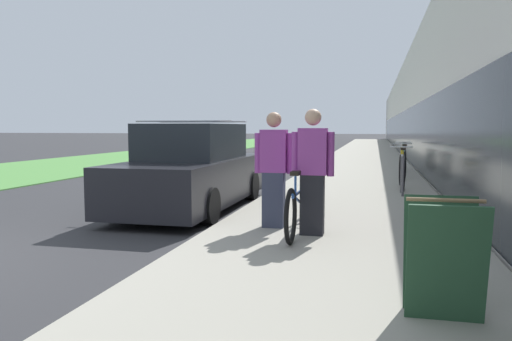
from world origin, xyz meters
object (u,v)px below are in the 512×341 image
(person_bystander, at_px, (274,170))
(parked_sedan_curbside, at_px, (193,171))
(cruiser_bike_nearest, at_px, (402,171))
(tandem_bicycle, at_px, (302,202))
(cruiser_bike_middle, at_px, (403,164))
(person_rider, at_px, (313,172))
(bike_rack_hoop, at_px, (402,170))
(sandwich_board_sign, at_px, (444,257))
(cruiser_bike_farthest, at_px, (404,159))

(person_bystander, bearing_deg, parked_sedan_curbside, 134.38)
(parked_sedan_curbside, bearing_deg, cruiser_bike_nearest, 38.85)
(tandem_bicycle, relative_size, cruiser_bike_middle, 1.48)
(person_rider, bearing_deg, cruiser_bike_nearest, 75.68)
(cruiser_bike_middle, bearing_deg, bike_rack_hoop, -93.36)
(sandwich_board_sign, bearing_deg, cruiser_bike_nearest, 89.23)
(person_bystander, bearing_deg, bike_rack_hoop, 63.75)
(cruiser_bike_farthest, relative_size, sandwich_board_sign, 2.08)
(person_rider, bearing_deg, parked_sedan_curbside, 137.18)
(bike_rack_hoop, bearing_deg, tandem_bicycle, -111.20)
(cruiser_bike_nearest, height_order, cruiser_bike_middle, cruiser_bike_middle)
(person_bystander, height_order, bike_rack_hoop, person_bystander)
(person_rider, height_order, cruiser_bike_nearest, person_rider)
(person_bystander, relative_size, bike_rack_hoop, 1.93)
(cruiser_bike_farthest, xyz_separation_m, parked_sedan_curbside, (-4.27, -8.09, 0.20))
(cruiser_bike_nearest, distance_m, cruiser_bike_farthest, 4.90)
(bike_rack_hoop, bearing_deg, sandwich_board_sign, -90.47)
(tandem_bicycle, height_order, bike_rack_hoop, tandem_bicycle)
(cruiser_bike_middle, relative_size, parked_sedan_curbside, 0.38)
(tandem_bicycle, distance_m, cruiser_bike_middle, 7.84)
(cruiser_bike_middle, relative_size, sandwich_board_sign, 2.00)
(tandem_bicycle, distance_m, cruiser_bike_farthest, 10.29)
(cruiser_bike_middle, bearing_deg, cruiser_bike_farthest, 86.82)
(cruiser_bike_farthest, height_order, sandwich_board_sign, cruiser_bike_farthest)
(person_rider, xyz_separation_m, cruiser_bike_farthest, (1.72, 10.46, -0.44))
(cruiser_bike_nearest, xyz_separation_m, sandwich_board_sign, (-0.11, -8.20, 0.05))
(tandem_bicycle, relative_size, bike_rack_hoop, 3.16)
(tandem_bicycle, height_order, cruiser_bike_nearest, cruiser_bike_nearest)
(tandem_bicycle, height_order, person_bystander, person_bystander)
(person_bystander, height_order, cruiser_bike_farthest, person_bystander)
(cruiser_bike_farthest, bearing_deg, person_bystander, -102.91)
(cruiser_bike_middle, bearing_deg, parked_sedan_curbside, -126.36)
(person_rider, distance_m, bike_rack_hoop, 4.57)
(bike_rack_hoop, relative_size, sandwich_board_sign, 0.94)
(tandem_bicycle, bearing_deg, person_rider, -61.82)
(cruiser_bike_nearest, relative_size, sandwich_board_sign, 1.92)
(person_rider, xyz_separation_m, parked_sedan_curbside, (-2.55, 2.37, -0.24))
(tandem_bicycle, bearing_deg, cruiser_bike_nearest, 72.92)
(cruiser_bike_farthest, distance_m, sandwich_board_sign, 13.10)
(sandwich_board_sign, bearing_deg, tandem_bicycle, 116.66)
(tandem_bicycle, xyz_separation_m, bike_rack_hoop, (1.55, 4.00, 0.14))
(person_rider, distance_m, parked_sedan_curbside, 3.49)
(cruiser_bike_farthest, bearing_deg, parked_sedan_curbside, -117.83)
(bike_rack_hoop, xyz_separation_m, cruiser_bike_farthest, (0.35, 6.11, -0.12))
(tandem_bicycle, distance_m, parked_sedan_curbside, 3.12)
(cruiser_bike_farthest, distance_m, parked_sedan_curbside, 9.15)
(bike_rack_hoop, xyz_separation_m, sandwich_board_sign, (-0.06, -6.98, -0.06))
(person_bystander, xyz_separation_m, cruiser_bike_middle, (2.18, 7.62, -0.42))
(person_rider, xyz_separation_m, cruiser_bike_middle, (1.58, 7.98, -0.43))
(cruiser_bike_middle, height_order, parked_sedan_curbside, parked_sedan_curbside)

